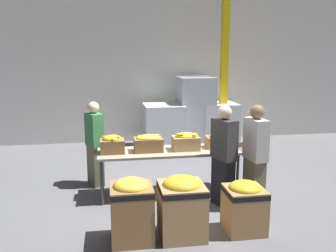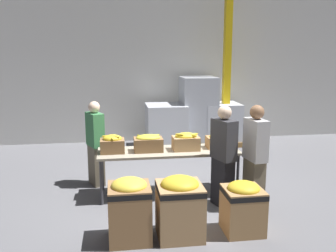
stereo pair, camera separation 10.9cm
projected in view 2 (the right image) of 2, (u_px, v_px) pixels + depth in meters
The scene contains 17 objects.
ground_plane at pixel (169, 194), 6.48m from camera, with size 30.00×30.00×0.00m, color slate.
wall_back at pixel (147, 67), 9.97m from camera, with size 16.00×0.08×4.00m.
sorting_table at pixel (169, 153), 6.34m from camera, with size 2.38×0.74×0.78m.
banana_box_0 at pixel (112, 144), 6.17m from camera, with size 0.39×0.35×0.30m.
banana_box_1 at pixel (148, 143), 6.25m from camera, with size 0.48×0.32×0.28m.
banana_box_2 at pixel (186, 141), 6.34m from camera, with size 0.45×0.32×0.31m.
banana_box_3 at pixel (220, 141), 6.49m from camera, with size 0.49×0.31×0.27m.
volunteer_0 at pixel (223, 157), 5.85m from camera, with size 0.35×0.48×1.61m.
volunteer_1 at pixel (255, 158), 5.78m from camera, with size 0.27×0.46×1.63m.
volunteer_2 at pixel (96, 144), 6.78m from camera, with size 0.36×0.46×1.55m.
donation_bin_0 at pixel (130, 208), 4.82m from camera, with size 0.54×0.54×0.84m.
donation_bin_1 at pixel (180, 205), 4.91m from camera, with size 0.59×0.59×0.83m.
donation_bin_2 at pixel (243, 205), 5.05m from camera, with size 0.52×0.52×0.72m.
support_pillar at pixel (227, 68), 9.55m from camera, with size 0.18×0.18×4.00m.
pallet_stack_0 at pixel (221, 124), 9.87m from camera, with size 1.02×1.02×1.08m.
pallet_stack_1 at pixel (166, 126), 9.52m from camera, with size 1.08×1.08×1.10m.
pallet_stack_2 at pixel (198, 112), 9.69m from camera, with size 0.96×0.96×1.77m.
Camera 2 is at (-0.90, -6.06, 2.44)m, focal length 40.00 mm.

